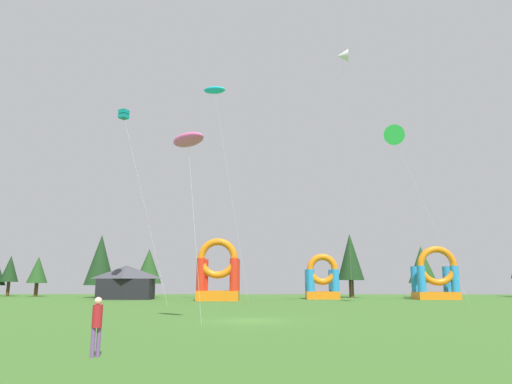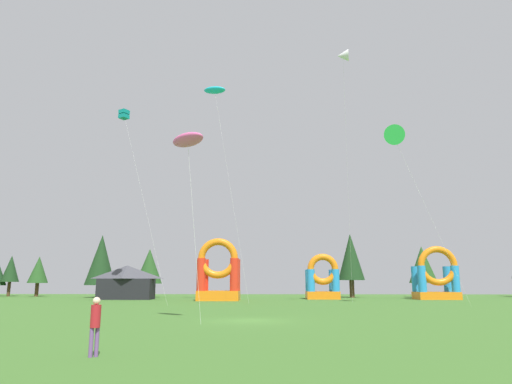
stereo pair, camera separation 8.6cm
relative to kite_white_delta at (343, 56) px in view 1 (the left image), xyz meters
name	(u,v)px [view 1 (the left image)]	position (x,y,z in m)	size (l,w,h in m)	color
ground_plane	(250,321)	(-9.13, -17.89, -26.01)	(120.00, 120.00, 0.00)	#3D6B28
kite_white_delta	(343,56)	(0.00, 0.00, 0.00)	(1.93, 7.91, 26.70)	white
kite_cyan_parafoil	(214,90)	(-14.54, 6.38, -0.95)	(5.98, 3.35, 25.80)	#19B7CC
kite_pink_parafoil	(188,140)	(-12.82, -19.33, -15.36)	(2.84, 2.81, 11.17)	#EA599E
kite_green_delta	(393,135)	(5.09, 0.93, -8.64)	(7.43, 2.62, 18.63)	green
kite_teal_box	(124,115)	(-24.29, 2.91, -5.26)	(7.10, 4.12, 21.29)	#0C7F7A
person_midfield	(97,321)	(-13.27, -31.30, -24.95)	(0.43, 0.43, 1.78)	#724C8C
inflatable_red_slide	(218,277)	(-14.30, 11.55, -23.18)	(5.10, 3.81, 7.52)	orange
inflatable_yellow_castle	(322,282)	(-0.97, 17.09, -23.82)	(4.29, 3.77, 5.94)	orange
inflatable_blue_arch	(436,280)	(13.77, 16.08, -23.46)	(5.30, 3.75, 6.85)	orange
festival_tent	(126,282)	(-26.79, 15.12, -23.82)	(6.94, 3.10, 4.38)	black
tree_row_2	(10,269)	(-49.76, 28.02, -21.70)	(2.74, 2.74, 6.47)	#4C331E
tree_row_3	(38,270)	(-44.72, 27.06, -21.89)	(3.09, 3.09, 6.25)	#4C331E
tree_row_4	(101,260)	(-33.24, 22.90, -20.54)	(4.41, 4.41, 9.23)	#4C331E
tree_row_5	(149,266)	(-26.02, 23.24, -21.48)	(3.89, 3.89, 7.14)	#4C331E
tree_row_6	(350,257)	(4.05, 23.67, -20.12)	(3.87, 3.87, 9.38)	#4C331E
tree_row_7	(422,265)	(14.37, 23.21, -21.29)	(4.02, 4.02, 7.42)	#4C331E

